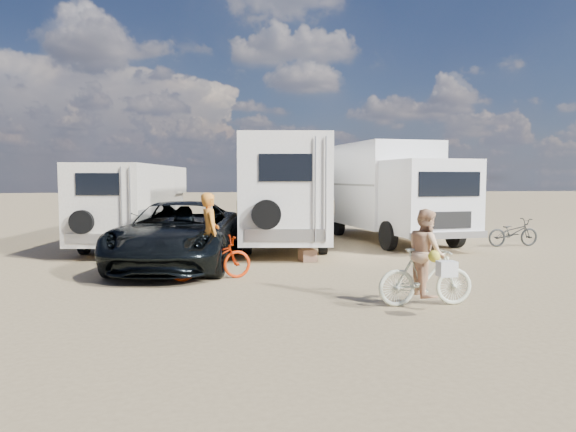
{
  "coord_description": "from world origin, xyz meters",
  "views": [
    {
      "loc": [
        -2.36,
        -10.91,
        2.22
      ],
      "look_at": [
        -0.63,
        1.56,
        1.3
      ],
      "focal_mm": 32.56,
      "sensor_mm": 36.0,
      "label": 1
    }
  ],
  "objects": [
    {
      "name": "ground",
      "position": [
        0.0,
        0.0,
        0.0
      ],
      "size": [
        140.0,
        140.0,
        0.0
      ],
      "primitive_type": "plane",
      "color": "#99815B",
      "rests_on": "ground"
    },
    {
      "name": "cooler",
      "position": [
        -2.8,
        2.47,
        0.23
      ],
      "size": [
        0.69,
        0.59,
        0.46
      ],
      "primitive_type": "cube",
      "rotation": [
        0.0,
        0.0,
        -0.33
      ],
      "color": "teal",
      "rests_on": "ground"
    },
    {
      "name": "rv_left",
      "position": [
        -5.0,
        6.84,
        1.31
      ],
      "size": [
        2.89,
        7.37,
        2.63
      ],
      "primitive_type": null,
      "rotation": [
        0.0,
        0.0,
        -0.12
      ],
      "color": "beige",
      "rests_on": "ground"
    },
    {
      "name": "bike_woman",
      "position": [
        1.23,
        -2.39,
        0.51
      ],
      "size": [
        1.69,
        0.5,
        1.01
      ],
      "primitive_type": "imported",
      "rotation": [
        0.0,
        0.0,
        1.56
      ],
      "color": "silver",
      "rests_on": "ground"
    },
    {
      "name": "dark_suv",
      "position": [
        -3.27,
        2.44,
        0.81
      ],
      "size": [
        3.54,
        6.17,
        1.62
      ],
      "primitive_type": "imported",
      "rotation": [
        0.0,
        0.0,
        -0.15
      ],
      "color": "black",
      "rests_on": "ground"
    },
    {
      "name": "box_truck",
      "position": [
        3.75,
        6.73,
        1.73
      ],
      "size": [
        3.46,
        7.57,
        3.45
      ],
      "primitive_type": null,
      "rotation": [
        0.0,
        0.0,
        0.12
      ],
      "color": "white",
      "rests_on": "ground"
    },
    {
      "name": "bike_parked",
      "position": [
        7.17,
        4.74,
        0.46
      ],
      "size": [
        1.76,
        0.69,
        0.91
      ],
      "primitive_type": "imported",
      "rotation": [
        0.0,
        0.0,
        1.62
      ],
      "color": "#252724",
      "rests_on": "ground"
    },
    {
      "name": "rv_main",
      "position": [
        -0.04,
        6.72,
        1.71
      ],
      "size": [
        3.56,
        9.21,
        3.42
      ],
      "primitive_type": null,
      "rotation": [
        0.0,
        0.0,
        -0.13
      ],
      "color": "white",
      "rests_on": "ground"
    },
    {
      "name": "crate",
      "position": [
        0.05,
        2.7,
        0.16
      ],
      "size": [
        0.47,
        0.47,
        0.32
      ],
      "primitive_type": "cube",
      "rotation": [
        0.0,
        0.0,
        0.22
      ],
      "color": "#946A50",
      "rests_on": "ground"
    },
    {
      "name": "rider_man",
      "position": [
        -2.5,
        0.5,
        0.86
      ],
      "size": [
        0.54,
        0.7,
        1.72
      ],
      "primitive_type": "imported",
      "rotation": [
        0.0,
        0.0,
        1.79
      ],
      "color": "orange",
      "rests_on": "ground"
    },
    {
      "name": "rider_woman",
      "position": [
        1.23,
        -2.39,
        0.76
      ],
      "size": [
        0.58,
        0.74,
        1.51
      ],
      "primitive_type": "imported",
      "rotation": [
        0.0,
        0.0,
        1.56
      ],
      "color": "#DBA97F",
      "rests_on": "ground"
    },
    {
      "name": "bike_man",
      "position": [
        -2.5,
        0.5,
        0.48
      ],
      "size": [
        1.91,
        1.02,
        0.95
      ],
      "primitive_type": "imported",
      "rotation": [
        0.0,
        0.0,
        1.79
      ],
      "color": "red",
      "rests_on": "ground"
    }
  ]
}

